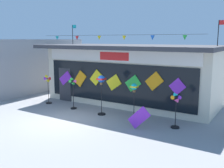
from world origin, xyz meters
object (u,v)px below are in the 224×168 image
Objects in this scene: wind_spinner_left at (73,89)px; wind_spinner_center_left at (101,84)px; wind_spinner_far_left at (48,85)px; wind_spinner_right at (176,106)px; display_kite_on_ground at (139,117)px; wind_spinner_center_right at (134,95)px; kite_shop_building at (132,73)px.

wind_spinner_center_left is (1.91, -0.06, 0.41)m from wind_spinner_left.
wind_spinner_center_left is at bearing -2.90° from wind_spinner_far_left.
display_kite_on_ground is (-1.25, -0.90, -0.47)m from wind_spinner_right.
wind_spinner_center_right is (1.82, -0.02, -0.30)m from wind_spinner_center_left.
wind_spinner_center_left is at bearing -1.93° from wind_spinner_left.
wind_spinner_center_right is at bearing -0.50° from wind_spinner_center_left.
wind_spinner_left is at bearing 178.07° from wind_spinner_center_left.
kite_shop_building is at bearing 139.25° from wind_spinner_right.
wind_spinner_left is 5.67m from wind_spinner_right.
kite_shop_building is 6.06× the size of wind_spinner_far_left.
wind_spinner_center_left reaches higher than display_kite_on_ground.
wind_spinner_right is at bearing 0.51° from wind_spinner_center_left.
wind_spinner_center_left is at bearing 160.97° from display_kite_on_ground.
display_kite_on_ground is (2.58, -4.19, -1.23)m from kite_shop_building.
display_kite_on_ground is at bearing -9.39° from wind_spinner_far_left.
wind_spinner_far_left is at bearing 178.76° from wind_spinner_right.
display_kite_on_ground is (2.52, -0.87, -1.03)m from wind_spinner_center_left.
kite_shop_building is 3.33m from wind_spinner_center_left.
display_kite_on_ground is (4.43, -0.93, -0.62)m from wind_spinner_left.
wind_spinner_center_right reaches higher than wind_spinner_far_left.
wind_spinner_right is at bearing -40.75° from kite_shop_building.
wind_spinner_right is at bearing 35.90° from display_kite_on_ground.
wind_spinner_far_left is 0.97× the size of wind_spinner_center_right.
kite_shop_building is 3.80m from wind_spinner_left.
wind_spinner_left is 1.88× the size of display_kite_on_ground.
wind_spinner_left is 1.12× the size of wind_spinner_right.
wind_spinner_left is at bearing -119.56° from kite_shop_building.
wind_spinner_center_right is at bearing -1.23° from wind_spinner_left.
wind_spinner_left is (2.03, -0.14, 0.00)m from wind_spinner_far_left.
wind_spinner_far_left is 3.97m from wind_spinner_center_left.
wind_spinner_right is (3.82, -3.29, -0.76)m from kite_shop_building.
kite_shop_building is 5.10m from wind_spinner_right.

